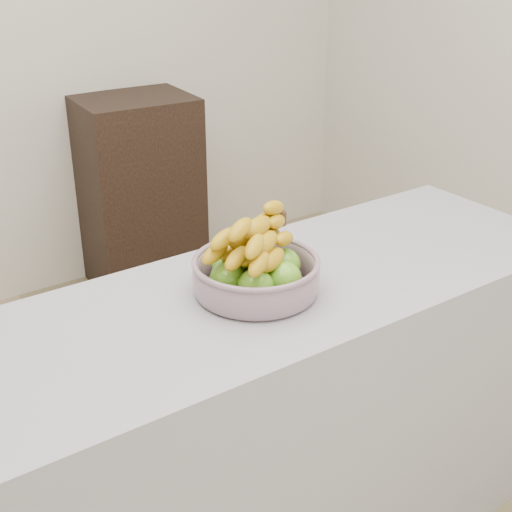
% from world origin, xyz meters
% --- Properties ---
extents(counter, '(2.00, 0.60, 0.90)m').
position_xyz_m(counter, '(0.00, -0.04, 0.45)').
color(counter, '#9E9FA6').
rests_on(counter, ground).
extents(cabinet, '(0.57, 0.47, 0.97)m').
position_xyz_m(cabinet, '(0.62, 1.78, 0.49)').
color(cabinet, black).
rests_on(cabinet, ground).
extents(fruit_bowl, '(0.31, 0.31, 0.20)m').
position_xyz_m(fruit_bowl, '(0.06, -0.04, 0.96)').
color(fruit_bowl, '#A2AAC2').
rests_on(fruit_bowl, counter).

